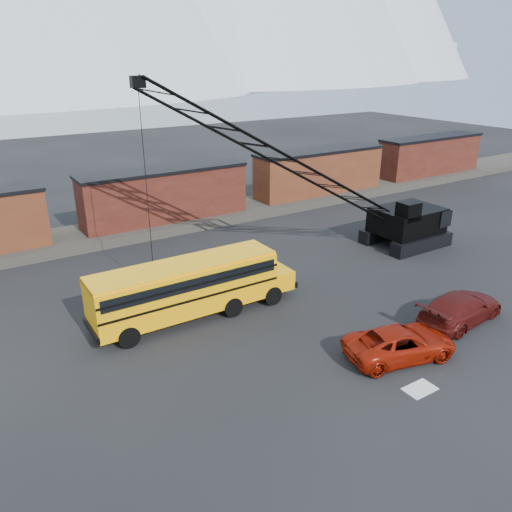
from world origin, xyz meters
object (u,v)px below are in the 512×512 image
(red_pickup, at_px, (400,343))
(crawler_crane, at_px, (296,167))
(maroon_suv, at_px, (460,308))
(school_bus, at_px, (191,286))

(red_pickup, relative_size, crawler_crane, 0.24)
(maroon_suv, distance_m, crawler_crane, 12.68)
(red_pickup, bearing_deg, crawler_crane, 2.63)
(school_bus, relative_size, maroon_suv, 2.08)
(maroon_suv, xyz_separation_m, crawler_crane, (-3.00, 10.79, 5.95))
(red_pickup, bearing_deg, maroon_suv, -69.12)
(school_bus, distance_m, red_pickup, 10.97)
(red_pickup, xyz_separation_m, maroon_suv, (5.25, 0.66, 0.07))
(school_bus, bearing_deg, red_pickup, -53.58)
(red_pickup, distance_m, crawler_crane, 13.12)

